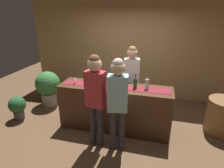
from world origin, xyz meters
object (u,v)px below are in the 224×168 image
potted_plant_small (17,106)px  wine_bottle_amber (116,82)px  wine_glass_near_customer (102,82)px  potted_plant_tall (48,86)px  wine_glass_mid_counter (75,79)px  customer_browsing (95,92)px  wine_bottle_clear (147,84)px  round_side_table (223,116)px  wine_bottle_green (135,83)px  bartender (131,75)px  customer_sipping (118,96)px

potted_plant_small → wine_bottle_amber: bearing=4.3°
wine_glass_near_customer → potted_plant_tall: (-1.75, 0.69, -0.54)m
wine_glass_mid_counter → customer_browsing: 0.87m
wine_bottle_clear → wine_glass_near_customer: wine_bottle_clear is taller
round_side_table → potted_plant_small: (-4.53, -0.66, -0.04)m
wine_bottle_green → bartender: size_ratio=0.18×
wine_bottle_green → wine_bottle_clear: bearing=4.9°
wine_glass_near_customer → wine_bottle_clear: bearing=5.8°
wine_bottle_amber → wine_glass_near_customer: wine_bottle_amber is taller
customer_sipping → customer_browsing: bearing=165.1°
wine_glass_mid_counter → customer_browsing: customer_browsing is taller
bartender → potted_plant_tall: size_ratio=1.83×
customer_browsing → wine_glass_mid_counter: bearing=148.7°
wine_glass_near_customer → customer_browsing: bearing=-85.4°
wine_bottle_green → round_side_table: size_ratio=0.41×
wine_bottle_clear → customer_sipping: (-0.43, -0.67, -0.01)m
wine_bottle_amber → customer_sipping: (0.16, -0.60, -0.01)m
wine_bottle_amber → wine_glass_mid_counter: (-0.90, 0.00, -0.01)m
wine_glass_near_customer → customer_browsing: (0.04, -0.54, 0.02)m
wine_bottle_green → potted_plant_small: wine_bottle_green is taller
wine_bottle_clear → round_side_table: (1.59, 0.41, -0.73)m
wine_glass_mid_counter → round_side_table: bearing=8.9°
bartender → wine_bottle_clear: bearing=115.0°
bartender → wine_glass_near_customer: bearing=42.8°
wine_glass_near_customer → potted_plant_small: size_ratio=0.25×
wine_glass_near_customer → potted_plant_tall: wine_glass_near_customer is taller
wine_bottle_clear → bartender: 0.68m
wine_bottle_amber → bartender: size_ratio=0.18×
wine_bottle_green → customer_sipping: 0.68m
wine_bottle_amber → wine_bottle_green: bearing=8.2°
bartender → customer_browsing: size_ratio=0.97×
customer_sipping → round_side_table: bearing=18.0°
bartender → potted_plant_tall: bearing=-11.1°
wine_bottle_clear → potted_plant_small: 3.05m
customer_sipping → wine_glass_near_customer: bearing=117.8°
potted_plant_tall → customer_sipping: bearing=-30.0°
potted_plant_tall → potted_plant_small: (-0.31, -0.85, -0.21)m
wine_bottle_clear → wine_bottle_green: size_ratio=1.00×
customer_browsing → potted_plant_small: (-2.10, 0.39, -0.77)m
wine_glass_near_customer → customer_browsing: 0.55m
potted_plant_tall → wine_bottle_clear: bearing=-12.8°
potted_plant_tall → wine_bottle_amber: bearing=-18.2°
round_side_table → customer_browsing: bearing=-156.8°
wine_bottle_clear → customer_browsing: (-0.84, -0.63, 0.01)m
wine_bottle_green → customer_browsing: bearing=-135.0°
wine_glass_near_customer → customer_browsing: customer_browsing is taller
wine_bottle_green → potted_plant_small: (-2.71, -0.23, -0.76)m
wine_bottle_amber → customer_browsing: bearing=-113.7°
wine_glass_near_customer → potted_plant_small: (-2.05, -0.16, -0.76)m
bartender → customer_sipping: 1.23m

